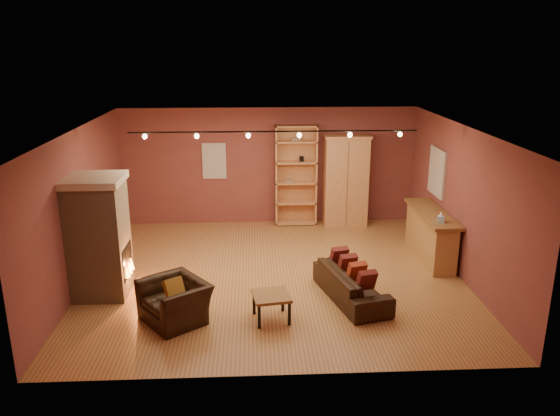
{
  "coord_description": "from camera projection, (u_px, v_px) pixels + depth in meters",
  "views": [
    {
      "loc": [
        -0.4,
        -9.55,
        4.26
      ],
      "look_at": [
        0.11,
        0.2,
        1.28
      ],
      "focal_mm": 35.0,
      "sensor_mm": 36.0,
      "label": 1
    }
  ],
  "objects": [
    {
      "name": "fireplace",
      "position": [
        99.0,
        237.0,
        9.35
      ],
      "size": [
        1.01,
        0.98,
        2.12
      ],
      "color": "tan",
      "rests_on": "floor"
    },
    {
      "name": "left_wall",
      "position": [
        80.0,
        208.0,
        9.8
      ],
      "size": [
        0.02,
        6.5,
        2.8
      ],
      "primitive_type": "cube",
      "color": "brown",
      "rests_on": "floor"
    },
    {
      "name": "bookcase",
      "position": [
        296.0,
        174.0,
        13.04
      ],
      "size": [
        0.99,
        0.38,
        2.42
      ],
      "color": "tan",
      "rests_on": "floor"
    },
    {
      "name": "ceiling",
      "position": [
        274.0,
        129.0,
        9.57
      ],
      "size": [
        7.0,
        7.0,
        0.0
      ],
      "primitive_type": "plane",
      "rotation": [
        3.14,
        0.0,
        0.0
      ],
      "color": "brown",
      "rests_on": "back_wall"
    },
    {
      "name": "right_window",
      "position": [
        437.0,
        172.0,
        11.42
      ],
      "size": [
        0.05,
        0.9,
        1.0
      ],
      "primitive_type": "cube",
      "color": "beige",
      "rests_on": "right_wall"
    },
    {
      "name": "back_wall",
      "position": [
        269.0,
        166.0,
        13.08
      ],
      "size": [
        7.0,
        0.02,
        2.8
      ],
      "primitive_type": "cube",
      "color": "brown",
      "rests_on": "floor"
    },
    {
      "name": "floor",
      "position": [
        275.0,
        275.0,
        10.39
      ],
      "size": [
        7.0,
        7.0,
        0.0
      ],
      "primitive_type": "plane",
      "color": "#915E33",
      "rests_on": "ground"
    },
    {
      "name": "back_window",
      "position": [
        214.0,
        161.0,
        12.96
      ],
      "size": [
        0.56,
        0.04,
        0.86
      ],
      "primitive_type": "cube",
      "color": "beige",
      "rests_on": "back_wall"
    },
    {
      "name": "track_rail",
      "position": [
        274.0,
        133.0,
        9.79
      ],
      "size": [
        5.2,
        0.09,
        0.13
      ],
      "color": "black",
      "rests_on": "ceiling"
    },
    {
      "name": "armoire",
      "position": [
        346.0,
        180.0,
        12.99
      ],
      "size": [
        1.08,
        0.62,
        2.19
      ],
      "color": "tan",
      "rests_on": "floor"
    },
    {
      "name": "bar_counter",
      "position": [
        430.0,
        235.0,
        11.07
      ],
      "size": [
        0.56,
        2.08,
        0.99
      ],
      "color": "tan",
      "rests_on": "floor"
    },
    {
      "name": "tissue_box",
      "position": [
        441.0,
        218.0,
        10.29
      ],
      "size": [
        0.16,
        0.16,
        0.23
      ],
      "rotation": [
        0.0,
        0.0,
        -0.3
      ],
      "color": "#8BBFDF",
      "rests_on": "bar_counter"
    },
    {
      "name": "right_wall",
      "position": [
        462.0,
        202.0,
        10.15
      ],
      "size": [
        0.02,
        6.5,
        2.8
      ],
      "primitive_type": "cube",
      "color": "brown",
      "rests_on": "floor"
    },
    {
      "name": "armchair",
      "position": [
        175.0,
        295.0,
        8.6
      ],
      "size": [
        1.13,
        1.2,
        0.88
      ],
      "rotation": [
        0.0,
        0.0,
        -0.92
      ],
      "color": "black",
      "rests_on": "floor"
    },
    {
      "name": "loveseat",
      "position": [
        352.0,
        279.0,
        9.35
      ],
      "size": [
        0.98,
        1.91,
        0.76
      ],
      "rotation": [
        0.0,
        0.0,
        1.83
      ],
      "color": "black",
      "rests_on": "floor"
    },
    {
      "name": "coffee_table",
      "position": [
        271.0,
        298.0,
        8.64
      ],
      "size": [
        0.66,
        0.66,
        0.43
      ],
      "rotation": [
        0.0,
        0.0,
        0.16
      ],
      "color": "brown",
      "rests_on": "floor"
    }
  ]
}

